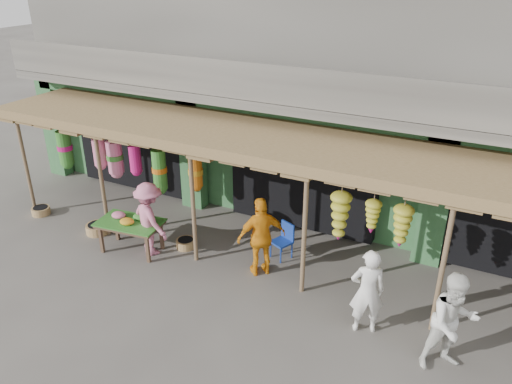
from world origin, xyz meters
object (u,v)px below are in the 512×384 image
at_px(person_front, 367,291).
at_px(person_right, 453,323).
at_px(flower_table, 131,223).
at_px(person_shopper, 150,219).
at_px(blue_chair, 284,238).
at_px(person_vendor, 262,237).

height_order(person_front, person_right, person_right).
bearing_deg(flower_table, person_shopper, 8.61).
height_order(blue_chair, person_front, person_front).
bearing_deg(person_front, person_right, 145.62).
height_order(flower_table, person_vendor, person_vendor).
distance_m(person_right, person_shopper, 6.41).
bearing_deg(person_vendor, flower_table, -33.75).
xyz_separation_m(person_front, person_right, (1.43, -0.26, 0.05)).
height_order(person_front, person_vendor, person_vendor).
relative_size(person_vendor, person_shopper, 1.03).
height_order(person_right, person_vendor, person_right).
xyz_separation_m(person_right, person_shopper, (-6.38, 0.63, -0.03)).
xyz_separation_m(flower_table, blue_chair, (3.14, 1.31, -0.24)).
xyz_separation_m(person_front, person_shopper, (-4.96, 0.37, 0.03)).
xyz_separation_m(person_right, person_vendor, (-3.84, 1.01, -0.00)).
bearing_deg(flower_table, person_vendor, 2.48).
relative_size(person_front, person_right, 0.94).
bearing_deg(person_right, blue_chair, 117.98).
bearing_deg(blue_chair, person_front, -11.23).
bearing_deg(flower_table, person_right, -11.31).
xyz_separation_m(flower_table, person_right, (6.82, -0.51, 0.18)).
height_order(flower_table, person_shopper, person_shopper).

